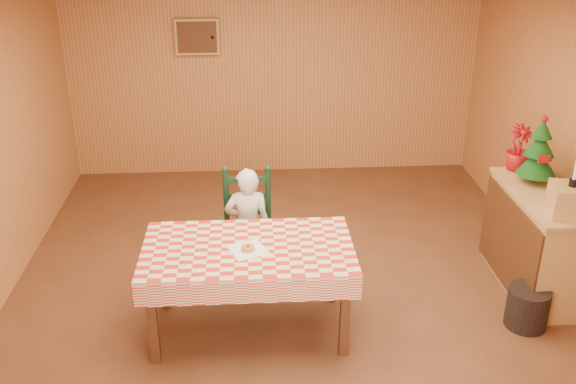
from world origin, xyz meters
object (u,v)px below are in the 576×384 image
object	(u,v)px
dining_table	(248,256)
crate	(570,201)
ladder_chair	(248,230)
shelf_unit	(536,241)
seated_child	(248,227)
christmas_tree	(539,153)
storage_bin	(527,308)

from	to	relation	value
dining_table	crate	bearing A→B (deg)	1.69
ladder_chair	shelf_unit	bearing A→B (deg)	-6.97
seated_child	christmas_tree	world-z (taller)	christmas_tree
ladder_chair	storage_bin	size ratio (longest dim) A/B	3.15
storage_bin	shelf_unit	bearing A→B (deg)	64.96
storage_bin	crate	bearing A→B (deg)	32.16
ladder_chair	christmas_tree	size ratio (longest dim) A/B	1.74
seated_child	storage_bin	xyz separation A→B (m)	(2.28, -0.83, -0.39)
seated_child	crate	size ratio (longest dim) A/B	3.75
crate	storage_bin	size ratio (longest dim) A/B	0.88
dining_table	storage_bin	xyz separation A→B (m)	(2.28, -0.10, -0.52)
christmas_tree	shelf_unit	bearing A→B (deg)	-91.98
ladder_chair	seated_child	world-z (taller)	seated_child
christmas_tree	storage_bin	size ratio (longest dim) A/B	1.81
seated_child	crate	xyz separation A→B (m)	(2.56, -0.65, 0.49)
ladder_chair	seated_child	distance (m)	0.08
dining_table	shelf_unit	distance (m)	2.60
crate	christmas_tree	size ratio (longest dim) A/B	0.48
dining_table	crate	world-z (taller)	crate
seated_child	storage_bin	bearing A→B (deg)	160.03
shelf_unit	christmas_tree	distance (m)	0.79
christmas_tree	seated_child	bearing A→B (deg)	179.89
ladder_chair	christmas_tree	distance (m)	2.65
dining_table	seated_child	bearing A→B (deg)	90.00
shelf_unit	ladder_chair	bearing A→B (deg)	173.03
christmas_tree	crate	bearing A→B (deg)	-90.00
dining_table	shelf_unit	xyz separation A→B (m)	(2.55, 0.48, -0.22)
storage_bin	seated_child	bearing A→B (deg)	160.03
shelf_unit	crate	bearing A→B (deg)	-88.77
ladder_chair	storage_bin	bearing A→B (deg)	-21.23
dining_table	crate	distance (m)	2.58
storage_bin	ladder_chair	bearing A→B (deg)	158.77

